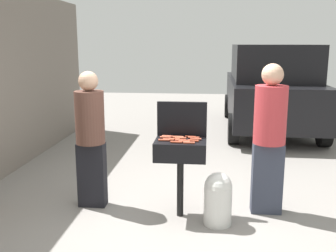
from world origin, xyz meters
TOP-DOWN VIEW (x-y plane):
  - ground_plane at (0.00, 0.00)m, footprint 24.00×24.00m
  - bbq_grill at (0.08, 0.16)m, footprint 0.60×0.44m
  - grill_lid_open at (0.08, 0.38)m, footprint 0.60×0.05m
  - hot_dog_0 at (0.26, 0.18)m, footprint 0.13×0.03m
  - hot_dog_1 at (-0.10, 0.10)m, footprint 0.13×0.03m
  - hot_dog_2 at (0.09, 0.10)m, footprint 0.13×0.04m
  - hot_dog_3 at (-0.08, 0.29)m, footprint 0.13×0.03m
  - hot_dog_4 at (0.04, 0.27)m, footprint 0.13×0.03m
  - hot_dog_5 at (0.13, 0.05)m, footprint 0.13×0.03m
  - hot_dog_6 at (-0.06, 0.13)m, footprint 0.13×0.04m
  - hot_dog_7 at (0.04, 0.02)m, footprint 0.13×0.04m
  - hot_dog_8 at (0.05, 0.24)m, footprint 0.13×0.04m
  - hot_dog_9 at (0.01, 0.16)m, footprint 0.13×0.03m
  - hot_dog_10 at (0.08, 0.20)m, footprint 0.13×0.04m
  - hot_dog_11 at (0.23, 0.10)m, footprint 0.13×0.03m
  - hot_dog_12 at (0.19, 0.01)m, footprint 0.13×0.03m
  - hot_dog_13 at (-0.10, 0.23)m, footprint 0.13×0.04m
  - hot_dog_14 at (0.19, 0.30)m, footprint 0.13×0.04m
  - hot_dog_15 at (0.23, 0.25)m, footprint 0.13×0.03m
  - propane_tank at (0.53, -0.02)m, footprint 0.32×0.32m
  - person_left at (-1.06, 0.36)m, footprint 0.36×0.36m
  - person_right at (1.13, 0.38)m, footprint 0.38×0.38m
  - parked_minivan at (1.85, 5.21)m, footprint 2.08×4.43m

SIDE VIEW (x-z plane):
  - ground_plane at x=0.00m, z-range 0.00..0.00m
  - propane_tank at x=0.53m, z-range 0.01..0.63m
  - bbq_grill at x=0.08m, z-range 0.33..1.26m
  - person_left at x=-1.06m, z-range 0.07..1.79m
  - hot_dog_0 at x=0.26m, z-range 0.94..0.97m
  - hot_dog_1 at x=-0.10m, z-range 0.94..0.97m
  - hot_dog_2 at x=0.09m, z-range 0.94..0.97m
  - hot_dog_3 at x=-0.08m, z-range 0.94..0.97m
  - hot_dog_4 at x=0.04m, z-range 0.94..0.97m
  - hot_dog_5 at x=0.13m, z-range 0.94..0.97m
  - hot_dog_6 at x=-0.06m, z-range 0.94..0.97m
  - hot_dog_7 at x=0.04m, z-range 0.94..0.97m
  - hot_dog_8 at x=0.05m, z-range 0.94..0.97m
  - hot_dog_9 at x=0.01m, z-range 0.94..0.97m
  - hot_dog_10 at x=0.08m, z-range 0.94..0.97m
  - hot_dog_11 at x=0.23m, z-range 0.94..0.97m
  - hot_dog_12 at x=0.19m, z-range 0.94..0.97m
  - hot_dog_13 at x=-0.10m, z-range 0.94..0.97m
  - hot_dog_14 at x=0.19m, z-range 0.94..0.97m
  - hot_dog_15 at x=0.23m, z-range 0.94..0.97m
  - person_right at x=1.13m, z-range 0.08..1.90m
  - parked_minivan at x=1.85m, z-range 0.02..2.04m
  - grill_lid_open at x=0.08m, z-range 0.94..1.36m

